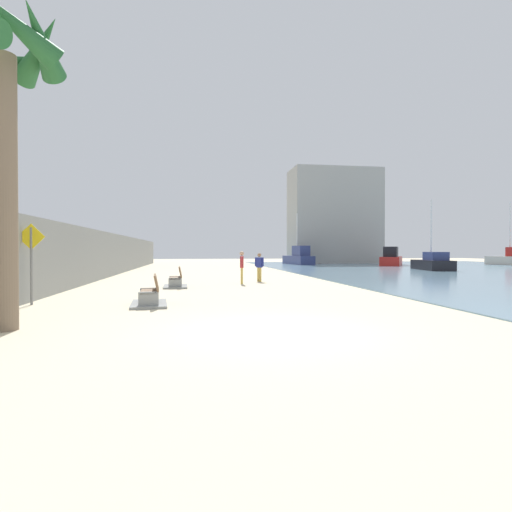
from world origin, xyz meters
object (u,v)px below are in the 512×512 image
(palm_tree, at_px, (2,90))
(person_walking, at_px, (259,265))
(boat_outer, at_px, (433,263))
(pedestrian_sign, at_px, (31,254))
(boat_distant, at_px, (299,257))
(person_standing, at_px, (242,265))
(bench_near, at_px, (150,298))
(bench_far, at_px, (176,282))
(boat_far_left, at_px, (391,259))

(palm_tree, relative_size, person_walking, 4.43)
(boat_outer, bearing_deg, pedestrian_sign, -143.48)
(palm_tree, relative_size, boat_distant, 0.99)
(person_standing, bearing_deg, bench_near, -116.53)
(palm_tree, relative_size, boat_outer, 1.14)
(bench_far, xyz_separation_m, person_standing, (3.32, 1.36, 0.77))
(palm_tree, xyz_separation_m, pedestrian_sign, (-1.03, 4.43, -3.62))
(bench_near, height_order, boat_distant, boat_distant)
(palm_tree, bearing_deg, bench_far, 72.00)
(bench_near, relative_size, boat_far_left, 0.30)
(person_standing, height_order, boat_outer, boat_outer)
(bench_far, relative_size, person_walking, 1.32)
(bench_near, height_order, boat_far_left, boat_far_left)
(palm_tree, bearing_deg, person_standing, 60.16)
(bench_near, bearing_deg, bench_far, 84.94)
(boat_outer, bearing_deg, bench_near, -138.16)
(palm_tree, height_order, person_standing, palm_tree)
(bench_far, height_order, person_standing, person_standing)
(palm_tree, xyz_separation_m, boat_outer, (25.04, 23.74, -4.60))
(person_walking, xyz_separation_m, boat_outer, (17.22, 10.66, -0.28))
(bench_near, relative_size, bench_far, 1.03)
(bench_far, height_order, boat_outer, boat_outer)
(person_standing, distance_m, boat_far_left, 31.14)
(palm_tree, distance_m, boat_far_left, 44.54)
(bench_far, relative_size, boat_outer, 0.34)
(palm_tree, distance_m, boat_distant, 44.01)
(bench_far, bearing_deg, boat_outer, 31.90)
(bench_far, distance_m, person_standing, 3.67)
(person_standing, distance_m, boat_outer, 22.05)
(bench_far, xyz_separation_m, pedestrian_sign, (-4.35, -5.79, 1.40))
(person_standing, height_order, boat_distant, boat_distant)
(boat_far_left, bearing_deg, pedestrian_sign, -132.29)
(boat_distant, bearing_deg, boat_outer, -64.63)
(palm_tree, bearing_deg, boat_far_left, 52.56)
(person_walking, relative_size, pedestrian_sign, 0.61)
(boat_far_left, xyz_separation_m, pedestrian_sign, (-27.98, -30.75, 0.81))
(bench_near, distance_m, boat_far_left, 39.65)
(boat_outer, bearing_deg, palm_tree, -136.53)
(palm_tree, height_order, boat_distant, palm_tree)
(boat_outer, bearing_deg, boat_far_left, 80.54)
(bench_near, height_order, person_walking, person_walking)
(person_walking, bearing_deg, boat_distant, 70.96)
(bench_far, height_order, boat_far_left, boat_far_left)
(person_standing, bearing_deg, palm_tree, -119.84)
(person_walking, height_order, boat_far_left, boat_far_left)
(palm_tree, distance_m, bench_far, 11.86)
(boat_far_left, bearing_deg, boat_outer, -99.46)
(boat_far_left, distance_m, boat_outer, 11.61)
(bench_far, bearing_deg, bench_near, -95.06)
(person_walking, distance_m, person_standing, 1.90)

